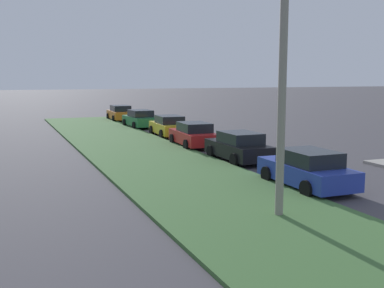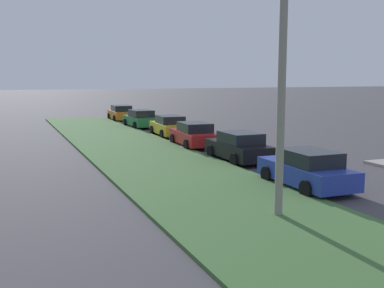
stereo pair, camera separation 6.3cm
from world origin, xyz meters
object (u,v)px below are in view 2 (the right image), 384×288
at_px(parked_car_yellow, 170,126).
at_px(parked_car_green, 141,119).
at_px(streetlight, 292,70).
at_px(parked_car_blue, 307,170).
at_px(parked_car_orange, 121,113).
at_px(parked_car_red, 194,135).
at_px(parked_car_black, 239,147).

distance_m(parked_car_yellow, parked_car_green, 6.24).
relative_size(parked_car_yellow, streetlight, 0.58).
height_order(parked_car_blue, parked_car_yellow, same).
xyz_separation_m(parked_car_orange, streetlight, (-32.56, 2.74, 3.67)).
distance_m(parked_car_blue, parked_car_orange, 29.71).
xyz_separation_m(parked_car_red, parked_car_orange, (18.25, 0.07, 0.00)).
relative_size(parked_car_yellow, parked_car_orange, 1.01).
bearing_deg(parked_car_black, parked_car_red, 2.51).
relative_size(parked_car_black, parked_car_orange, 0.99).
xyz_separation_m(parked_car_red, streetlight, (-14.31, 2.81, 3.67)).
distance_m(parked_car_blue, parked_car_green, 22.99).
relative_size(parked_car_blue, parked_car_yellow, 0.99).
bearing_deg(parked_car_black, parked_car_orange, 0.91).
bearing_deg(streetlight, parked_car_yellow, -9.02).
height_order(parked_car_red, parked_car_orange, same).
height_order(parked_car_black, parked_car_yellow, same).
bearing_deg(parked_car_red, streetlight, 171.53).
distance_m(parked_car_yellow, streetlight, 20.20).
bearing_deg(parked_car_blue, parked_car_black, -2.11).
bearing_deg(parked_car_black, parked_car_yellow, -0.23).
relative_size(parked_car_orange, streetlight, 0.58).
distance_m(parked_car_black, parked_car_red, 5.39).
distance_m(parked_car_red, streetlight, 15.04).
xyz_separation_m(parked_car_blue, parked_car_black, (6.07, -0.31, 0.00)).
xyz_separation_m(parked_car_red, parked_car_green, (11.53, 0.04, 0.00)).
height_order(parked_car_blue, streetlight, streetlight).
distance_m(parked_car_blue, parked_car_black, 6.08).
xyz_separation_m(parked_car_black, parked_car_yellow, (10.69, -0.08, 0.00)).
bearing_deg(parked_car_yellow, streetlight, 173.75).
distance_m(parked_car_blue, streetlight, 5.39).
distance_m(parked_car_green, parked_car_orange, 6.72).
bearing_deg(parked_car_orange, parked_car_black, -178.14).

